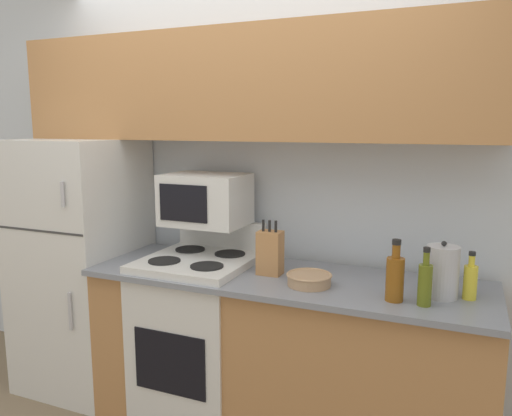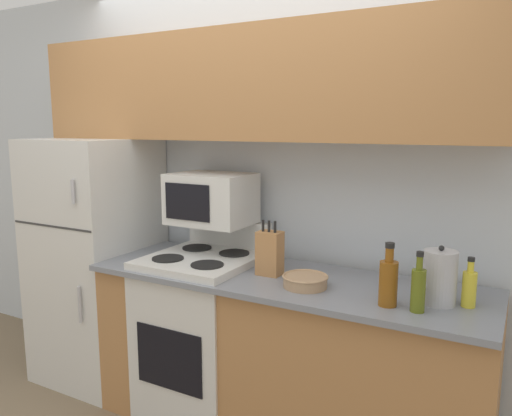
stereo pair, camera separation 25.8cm
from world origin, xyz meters
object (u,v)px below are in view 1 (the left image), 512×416
(stove, at_px, (200,334))
(kettle, at_px, (442,272))
(microwave, at_px, (206,199))
(bottle_whiskey, at_px, (395,277))
(knife_block, at_px, (270,252))
(bowl, at_px, (309,279))
(bottle_olive_oil, at_px, (425,283))
(refrigerator, at_px, (82,264))
(bottle_cooking_spray, at_px, (470,281))

(stove, xyz_separation_m, kettle, (1.28, -0.03, 0.53))
(microwave, xyz_separation_m, bottle_whiskey, (1.11, -0.29, -0.24))
(kettle, bearing_deg, microwave, 172.76)
(microwave, distance_m, knife_block, 0.53)
(bowl, bearing_deg, stove, 171.24)
(microwave, bearing_deg, bottle_whiskey, -14.79)
(bottle_olive_oil, height_order, kettle, kettle)
(bowl, bearing_deg, bottle_whiskey, -7.94)
(refrigerator, bearing_deg, microwave, 6.77)
(bottle_cooking_spray, xyz_separation_m, bottle_whiskey, (-0.31, -0.15, 0.02))
(microwave, relative_size, bowl, 2.06)
(refrigerator, xyz_separation_m, kettle, (2.15, -0.06, 0.22))
(bowl, height_order, bottle_olive_oil, bottle_olive_oil)
(bottle_olive_oil, height_order, bottle_whiskey, bottle_whiskey)
(bottle_cooking_spray, distance_m, kettle, 0.13)
(bottle_whiskey, bearing_deg, bowl, 172.06)
(refrigerator, height_order, knife_block, refrigerator)
(stove, distance_m, bottle_whiskey, 1.22)
(stove, xyz_separation_m, bottle_olive_oil, (1.22, -0.17, 0.51))
(kettle, bearing_deg, refrigerator, 178.28)
(stove, height_order, bottle_whiskey, bottle_whiskey)
(microwave, relative_size, bottle_cooking_spray, 2.10)
(microwave, bearing_deg, stove, -81.61)
(microwave, distance_m, bottle_olive_oil, 1.30)
(refrigerator, bearing_deg, bowl, -4.98)
(microwave, bearing_deg, knife_block, -16.89)
(knife_block, xyz_separation_m, bottle_cooking_spray, (0.97, -0.00, -0.03))
(bowl, xyz_separation_m, kettle, (0.60, 0.07, 0.09))
(bottle_cooking_spray, distance_m, bottle_olive_oil, 0.25)
(knife_block, distance_m, bottle_cooking_spray, 0.97)
(bowl, distance_m, bottle_cooking_spray, 0.73)
(bottle_olive_oil, bearing_deg, knife_block, 167.97)
(bottle_cooking_spray, bearing_deg, bottle_olive_oil, -137.64)
(bottle_whiskey, bearing_deg, kettle, 33.93)
(stove, bearing_deg, bowl, -8.76)
(refrigerator, relative_size, bowl, 7.07)
(refrigerator, relative_size, knife_block, 5.45)
(bowl, distance_m, bottle_olive_oil, 0.55)
(stove, height_order, knife_block, knife_block)
(bottle_cooking_spray, bearing_deg, knife_block, 179.89)
(refrigerator, xyz_separation_m, knife_block, (1.30, -0.04, 0.22))
(knife_block, distance_m, bottle_whiskey, 0.67)
(stove, relative_size, kettle, 4.16)
(microwave, distance_m, bowl, 0.80)
(knife_block, relative_size, kettle, 1.10)
(stove, height_order, bowl, stove)
(microwave, bearing_deg, refrigerator, -173.23)
(knife_block, relative_size, bottle_olive_oil, 1.12)
(refrigerator, xyz_separation_m, bottle_whiskey, (1.96, -0.19, 0.21))
(stove, xyz_separation_m, bowl, (0.68, -0.10, 0.44))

